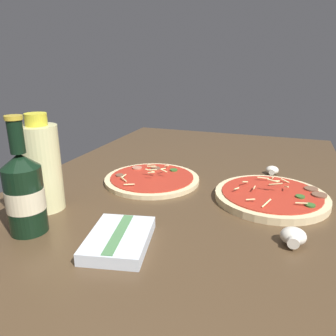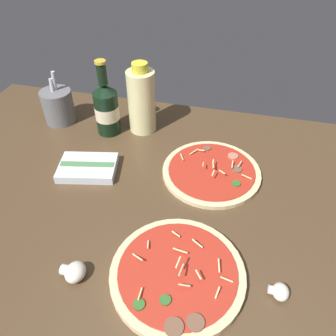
# 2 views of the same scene
# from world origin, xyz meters

# --- Properties ---
(counter_slab) EXTENTS (1.60, 0.90, 0.03)m
(counter_slab) POSITION_xyz_m (0.00, 0.00, 0.01)
(counter_slab) COLOR #4C3823
(counter_slab) RESTS_ON ground
(pizza_near) EXTENTS (0.28, 0.28, 0.06)m
(pizza_near) POSITION_xyz_m (0.04, -0.24, 0.04)
(pizza_near) COLOR beige
(pizza_near) RESTS_ON counter_slab
(pizza_far) EXTENTS (0.27, 0.27, 0.04)m
(pizza_far) POSITION_xyz_m (0.07, 0.10, 0.03)
(pizza_far) COLOR beige
(pizza_far) RESTS_ON counter_slab
(beer_bottle) EXTENTS (0.08, 0.08, 0.24)m
(beer_bottle) POSITION_xyz_m (-0.29, 0.23, 0.11)
(beer_bottle) COLOR black
(beer_bottle) RESTS_ON counter_slab
(oil_bottle) EXTENTS (0.09, 0.09, 0.23)m
(oil_bottle) POSITION_xyz_m (-0.18, 0.27, 0.13)
(oil_bottle) COLOR beige
(oil_bottle) RESTS_ON counter_slab
(mushroom_left) EXTENTS (0.04, 0.04, 0.03)m
(mushroom_left) POSITION_xyz_m (0.25, -0.23, 0.04)
(mushroom_left) COLOR white
(mushroom_left) RESTS_ON counter_slab
(mushroom_right) EXTENTS (0.05, 0.05, 0.03)m
(mushroom_right) POSITION_xyz_m (-0.16, -0.29, 0.04)
(mushroom_right) COLOR white
(mushroom_right) RESTS_ON counter_slab
(utensil_crock) EXTENTS (0.10, 0.10, 0.17)m
(utensil_crock) POSITION_xyz_m (-0.47, 0.25, 0.08)
(utensil_crock) COLOR slate
(utensil_crock) RESTS_ON counter_slab
(dish_towel) EXTENTS (0.18, 0.14, 0.03)m
(dish_towel) POSITION_xyz_m (-0.27, 0.03, 0.04)
(dish_towel) COLOR silver
(dish_towel) RESTS_ON counter_slab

